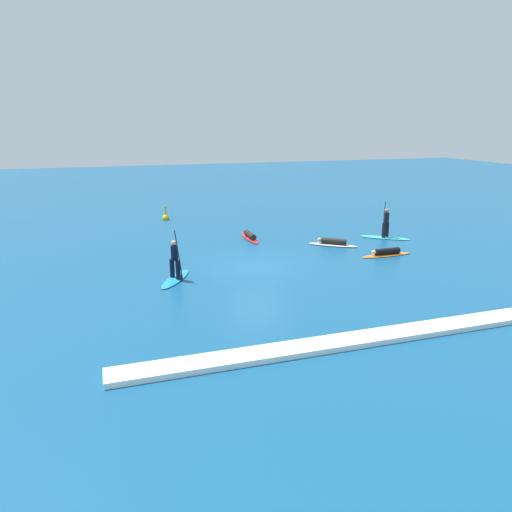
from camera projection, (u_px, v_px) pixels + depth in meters
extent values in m
plane|color=navy|center=(256.00, 266.00, 23.29)|extent=(120.00, 120.00, 0.00)
ellipsoid|color=#33C6CC|center=(385.00, 238.00, 28.87)|extent=(2.76, 2.37, 0.07)
cylinder|color=black|center=(387.00, 229.00, 28.85)|extent=(0.30, 0.30, 0.88)
cylinder|color=black|center=(384.00, 230.00, 28.64)|extent=(0.30, 0.30, 0.88)
cylinder|color=black|center=(386.00, 218.00, 28.55)|extent=(0.46, 0.46, 0.61)
sphere|color=#A37556|center=(387.00, 211.00, 28.43)|extent=(0.34, 0.34, 0.24)
cylinder|color=black|center=(384.00, 219.00, 28.87)|extent=(0.23, 0.28, 2.07)
cube|color=black|center=(383.00, 235.00, 29.14)|extent=(0.17, 0.19, 0.32)
ellipsoid|color=#1E8CD1|center=(176.00, 279.00, 21.23)|extent=(2.00, 2.76, 0.08)
cylinder|color=black|center=(172.00, 268.00, 21.25)|extent=(0.29, 0.29, 0.83)
cylinder|color=black|center=(178.00, 270.00, 20.97)|extent=(0.29, 0.29, 0.83)
cylinder|color=black|center=(174.00, 253.00, 20.91)|extent=(0.43, 0.43, 0.65)
sphere|color=tan|center=(174.00, 243.00, 20.79)|extent=(0.32, 0.32, 0.24)
cylinder|color=black|center=(179.00, 255.00, 20.73)|extent=(0.30, 0.20, 2.19)
cube|color=black|center=(180.00, 278.00, 21.01)|extent=(0.20, 0.15, 0.32)
ellipsoid|color=white|center=(333.00, 245.00, 27.10)|extent=(2.58, 2.11, 0.09)
cylinder|color=black|center=(334.00, 241.00, 27.03)|extent=(1.32, 1.09, 0.33)
sphere|color=tan|center=(320.00, 240.00, 27.27)|extent=(0.36, 0.36, 0.26)
ellipsoid|color=orange|center=(386.00, 255.00, 25.08)|extent=(2.88, 0.64, 0.07)
cylinder|color=black|center=(387.00, 251.00, 25.04)|extent=(1.39, 0.35, 0.33)
sphere|color=beige|center=(374.00, 252.00, 24.78)|extent=(0.24, 0.24, 0.23)
ellipsoid|color=red|center=(250.00, 238.00, 28.77)|extent=(0.61, 3.02, 0.09)
cylinder|color=black|center=(250.00, 235.00, 28.67)|extent=(0.35, 1.59, 0.34)
sphere|color=#A37556|center=(246.00, 231.00, 29.51)|extent=(0.26, 0.26, 0.26)
sphere|color=yellow|center=(166.00, 218.00, 34.36)|extent=(0.51, 0.51, 0.51)
cylinder|color=yellow|center=(165.00, 213.00, 34.26)|extent=(0.14, 0.14, 1.00)
cube|color=white|center=(345.00, 342.00, 15.01)|extent=(14.57, 0.90, 0.18)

